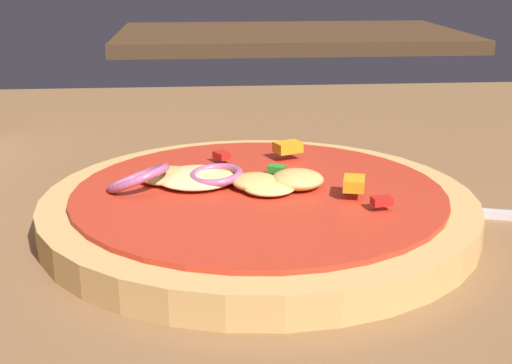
% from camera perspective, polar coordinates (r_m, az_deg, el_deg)
% --- Properties ---
extents(dining_table, '(1.29, 0.99, 0.03)m').
position_cam_1_polar(dining_table, '(0.40, -3.08, -6.69)').
color(dining_table, brown).
rests_on(dining_table, ground).
extents(pizza, '(0.26, 0.26, 0.04)m').
position_cam_1_polar(pizza, '(0.42, 0.06, -1.97)').
color(pizza, tan).
rests_on(pizza, dining_table).
extents(background_table, '(0.75, 0.46, 0.03)m').
position_cam_1_polar(background_table, '(1.56, 2.77, 11.90)').
color(background_table, '#4C301C').
rests_on(background_table, ground).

